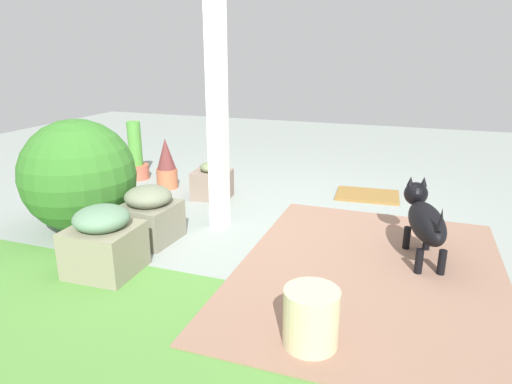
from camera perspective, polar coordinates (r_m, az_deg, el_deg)
ground_plane at (r=3.99m, az=-0.00°, el=-4.31°), size 12.00×12.00×0.00m
brick_path at (r=3.28m, az=14.29°, el=-9.83°), size 1.80×2.40×0.02m
porch_pillar at (r=3.74m, az=-5.00°, el=12.31°), size 0.14×0.14×2.30m
stone_planter_nearest at (r=4.70m, az=-5.61°, el=1.29°), size 0.42×0.37×0.39m
stone_planter_mid at (r=3.73m, az=-13.40°, el=-2.79°), size 0.43×0.45×0.46m
stone_planter_far at (r=3.28m, az=-18.80°, el=-5.98°), size 0.46×0.45×0.49m
round_shrub at (r=4.07m, az=-21.64°, el=1.94°), size 0.96×0.96×0.96m
terracotta_pot_spiky at (r=5.10m, az=-11.35°, el=3.43°), size 0.23×0.23×0.57m
terracotta_pot_tall at (r=5.56m, az=-15.03°, el=4.18°), size 0.29×0.29×0.69m
dog at (r=3.48m, az=20.68°, el=-3.25°), size 0.36×0.80×0.55m
ceramic_urn at (r=2.43m, az=7.01°, el=-15.73°), size 0.29×0.29×0.33m
doormat at (r=4.91m, az=14.00°, el=-0.40°), size 0.67×0.50×0.03m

